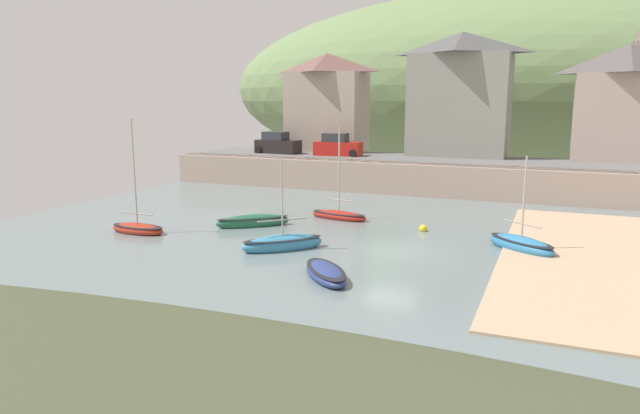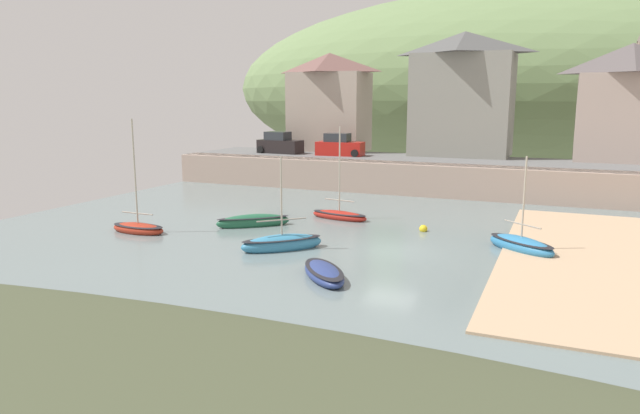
{
  "view_description": "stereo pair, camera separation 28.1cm",
  "coord_description": "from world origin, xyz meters",
  "px_view_note": "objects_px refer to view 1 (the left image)",
  "views": [
    {
      "loc": [
        7.19,
        -26.49,
        7.24
      ],
      "look_at": [
        -4.72,
        2.16,
        1.42
      ],
      "focal_mm": 32.21,
      "sensor_mm": 36.0,
      "label": 1
    },
    {
      "loc": [
        7.45,
        -26.38,
        7.24
      ],
      "look_at": [
        -4.72,
        2.16,
        1.42
      ],
      "focal_mm": 32.21,
      "sensor_mm": 36.0,
      "label": 2
    }
  ],
  "objects_px": {
    "waterfront_building_centre": "(461,94)",
    "fishing_boat_green": "(283,243)",
    "waterfront_building_left": "(327,101)",
    "dinghy_open_wooden": "(253,222)",
    "rowboat_small_beached": "(339,215)",
    "sailboat_far_left": "(521,245)",
    "waterfront_building_right": "(625,102)",
    "sailboat_white_hull": "(326,273)",
    "mooring_buoy": "(423,229)",
    "parked_car_by_wall": "(337,146)",
    "parked_car_near_slipway": "(277,144)",
    "sailboat_nearest_shore": "(138,228)"
  },
  "relations": [
    {
      "from": "sailboat_white_hull",
      "to": "mooring_buoy",
      "type": "relative_size",
      "value": 7.91
    },
    {
      "from": "sailboat_nearest_shore",
      "to": "parked_car_near_slipway",
      "type": "height_order",
      "value": "sailboat_nearest_shore"
    },
    {
      "from": "rowboat_small_beached",
      "to": "parked_car_by_wall",
      "type": "relative_size",
      "value": 1.39
    },
    {
      "from": "rowboat_small_beached",
      "to": "waterfront_building_centre",
      "type": "bearing_deg",
      "value": 88.38
    },
    {
      "from": "waterfront_building_right",
      "to": "parked_car_by_wall",
      "type": "xyz_separation_m",
      "value": [
        -22.56,
        -4.5,
        -3.86
      ]
    },
    {
      "from": "sailboat_white_hull",
      "to": "mooring_buoy",
      "type": "bearing_deg",
      "value": 130.6
    },
    {
      "from": "waterfront_building_centre",
      "to": "waterfront_building_right",
      "type": "xyz_separation_m",
      "value": [
        12.82,
        -0.0,
        -0.69
      ]
    },
    {
      "from": "parked_car_by_wall",
      "to": "fishing_boat_green",
      "type": "bearing_deg",
      "value": -78.57
    },
    {
      "from": "waterfront_building_left",
      "to": "sailboat_nearest_shore",
      "type": "distance_m",
      "value": 27.9
    },
    {
      "from": "waterfront_building_right",
      "to": "sailboat_white_hull",
      "type": "xyz_separation_m",
      "value": [
        -13.09,
        -30.64,
        -6.84
      ]
    },
    {
      "from": "rowboat_small_beached",
      "to": "parked_car_near_slipway",
      "type": "distance_m",
      "value": 19.0
    },
    {
      "from": "sailboat_nearest_shore",
      "to": "mooring_buoy",
      "type": "relative_size",
      "value": 14.0
    },
    {
      "from": "waterfront_building_right",
      "to": "mooring_buoy",
      "type": "bearing_deg",
      "value": -118.71
    },
    {
      "from": "waterfront_building_right",
      "to": "sailboat_nearest_shore",
      "type": "distance_m",
      "value": 37.96
    },
    {
      "from": "waterfront_building_centre",
      "to": "dinghy_open_wooden",
      "type": "xyz_separation_m",
      "value": [
        -7.84,
        -23.18,
        -7.47
      ]
    },
    {
      "from": "sailboat_nearest_shore",
      "to": "waterfront_building_centre",
      "type": "bearing_deg",
      "value": 65.91
    },
    {
      "from": "waterfront_building_centre",
      "to": "mooring_buoy",
      "type": "distance_m",
      "value": 22.01
    },
    {
      "from": "sailboat_far_left",
      "to": "parked_car_by_wall",
      "type": "distance_m",
      "value": 24.97
    },
    {
      "from": "fishing_boat_green",
      "to": "sailboat_white_hull",
      "type": "relative_size",
      "value": 1.33
    },
    {
      "from": "waterfront_building_right",
      "to": "mooring_buoy",
      "type": "xyz_separation_m",
      "value": [
        -11.28,
        -20.59,
        -6.92
      ]
    },
    {
      "from": "parked_car_near_slipway",
      "to": "mooring_buoy",
      "type": "distance_m",
      "value": 23.73
    },
    {
      "from": "rowboat_small_beached",
      "to": "sailboat_nearest_shore",
      "type": "relative_size",
      "value": 0.91
    },
    {
      "from": "parked_car_near_slipway",
      "to": "waterfront_building_right",
      "type": "bearing_deg",
      "value": 14.17
    },
    {
      "from": "waterfront_building_left",
      "to": "sailboat_nearest_shore",
      "type": "relative_size",
      "value": 1.43
    },
    {
      "from": "fishing_boat_green",
      "to": "sailboat_far_left",
      "type": "height_order",
      "value": "sailboat_far_left"
    },
    {
      "from": "rowboat_small_beached",
      "to": "waterfront_building_left",
      "type": "bearing_deg",
      "value": 124.04
    },
    {
      "from": "rowboat_small_beached",
      "to": "sailboat_far_left",
      "type": "bearing_deg",
      "value": -8.53
    },
    {
      "from": "sailboat_far_left",
      "to": "sailboat_nearest_shore",
      "type": "bearing_deg",
      "value": -130.06
    },
    {
      "from": "waterfront_building_centre",
      "to": "parked_car_near_slipway",
      "type": "distance_m",
      "value": 16.88
    },
    {
      "from": "parked_car_near_slipway",
      "to": "mooring_buoy",
      "type": "xyz_separation_m",
      "value": [
        17.17,
        -16.09,
        -3.07
      ]
    },
    {
      "from": "dinghy_open_wooden",
      "to": "parked_car_near_slipway",
      "type": "distance_m",
      "value": 20.44
    },
    {
      "from": "waterfront_building_left",
      "to": "sailboat_far_left",
      "type": "bearing_deg",
      "value": -49.76
    },
    {
      "from": "waterfront_building_left",
      "to": "waterfront_building_centre",
      "type": "relative_size",
      "value": 0.87
    },
    {
      "from": "dinghy_open_wooden",
      "to": "fishing_boat_green",
      "type": "distance_m",
      "value": 5.62
    },
    {
      "from": "waterfront_building_centre",
      "to": "sailboat_far_left",
      "type": "distance_m",
      "value": 25.07
    },
    {
      "from": "sailboat_far_left",
      "to": "mooring_buoy",
      "type": "bearing_deg",
      "value": -165.53
    },
    {
      "from": "waterfront_building_left",
      "to": "fishing_boat_green",
      "type": "relative_size",
      "value": 1.91
    },
    {
      "from": "waterfront_building_centre",
      "to": "waterfront_building_right",
      "type": "relative_size",
      "value": 1.16
    },
    {
      "from": "dinghy_open_wooden",
      "to": "sailboat_far_left",
      "type": "xyz_separation_m",
      "value": [
        14.71,
        0.25,
        0.02
      ]
    },
    {
      "from": "waterfront_building_left",
      "to": "dinghy_open_wooden",
      "type": "bearing_deg",
      "value": -78.55
    },
    {
      "from": "parked_car_near_slipway",
      "to": "fishing_boat_green",
      "type": "bearing_deg",
      "value": -57.6
    },
    {
      "from": "waterfront_building_right",
      "to": "dinghy_open_wooden",
      "type": "xyz_separation_m",
      "value": [
        -20.67,
        -23.18,
        -6.78
      ]
    },
    {
      "from": "sailboat_white_hull",
      "to": "mooring_buoy",
      "type": "height_order",
      "value": "sailboat_white_hull"
    },
    {
      "from": "dinghy_open_wooden",
      "to": "sailboat_far_left",
      "type": "distance_m",
      "value": 14.72
    },
    {
      "from": "waterfront_building_left",
      "to": "waterfront_building_centre",
      "type": "xyz_separation_m",
      "value": [
        12.54,
        0.0,
        0.69
      ]
    },
    {
      "from": "sailboat_far_left",
      "to": "parked_car_near_slipway",
      "type": "xyz_separation_m",
      "value": [
        -22.49,
        18.43,
        2.91
      ]
    },
    {
      "from": "waterfront_building_centre",
      "to": "fishing_boat_green",
      "type": "bearing_deg",
      "value": -98.23
    },
    {
      "from": "parked_car_near_slipway",
      "to": "waterfront_building_left",
      "type": "bearing_deg",
      "value": 60.73
    },
    {
      "from": "waterfront_building_left",
      "to": "parked_car_by_wall",
      "type": "bearing_deg",
      "value": -58.09
    },
    {
      "from": "dinghy_open_wooden",
      "to": "sailboat_nearest_shore",
      "type": "bearing_deg",
      "value": 177.49
    }
  ]
}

